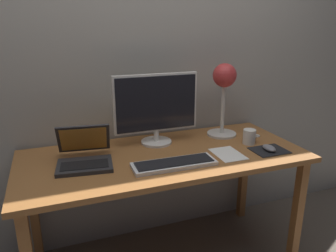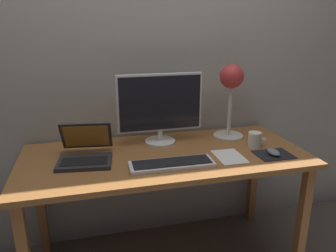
% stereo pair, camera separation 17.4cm
% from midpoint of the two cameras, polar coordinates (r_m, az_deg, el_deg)
% --- Properties ---
extents(back_wall, '(4.80, 0.06, 2.60)m').
position_cam_midpoint_polar(back_wall, '(2.09, -0.80, 13.61)').
color(back_wall, '#9E998E').
rests_on(back_wall, ground).
extents(desk, '(1.60, 0.70, 0.74)m').
position_cam_midpoint_polar(desk, '(1.88, 2.18, -7.17)').
color(desk, '#935B2D').
rests_on(desk, ground).
extents(monitor, '(0.51, 0.19, 0.43)m').
position_cam_midpoint_polar(monitor, '(1.94, 1.14, 3.45)').
color(monitor, silver).
rests_on(monitor, desk).
extents(keyboard_main, '(0.44, 0.15, 0.03)m').
position_cam_midpoint_polar(keyboard_main, '(1.69, 3.65, -6.71)').
color(keyboard_main, silver).
rests_on(keyboard_main, desk).
extents(laptop, '(0.31, 0.33, 0.19)m').
position_cam_midpoint_polar(laptop, '(1.79, -11.62, -4.05)').
color(laptop, '#28282B').
rests_on(laptop, desk).
extents(desk_lamp, '(0.19, 0.19, 0.47)m').
position_cam_midpoint_polar(desk_lamp, '(2.08, 13.42, 6.82)').
color(desk_lamp, beige).
rests_on(desk_lamp, desk).
extents(mousepad, '(0.20, 0.16, 0.00)m').
position_cam_midpoint_polar(mousepad, '(1.95, 20.52, -4.76)').
color(mousepad, black).
rests_on(mousepad, desk).
extents(mouse, '(0.06, 0.10, 0.03)m').
position_cam_midpoint_polar(mouse, '(1.93, 20.51, -4.37)').
color(mouse, slate).
rests_on(mouse, mousepad).
extents(coffee_mug, '(0.11, 0.08, 0.09)m').
position_cam_midpoint_polar(coffee_mug, '(2.02, 17.42, -2.34)').
color(coffee_mug, white).
rests_on(coffee_mug, desk).
extents(paper_sheet_near_mouse, '(0.15, 0.21, 0.00)m').
position_cam_midpoint_polar(paper_sheet_near_mouse, '(1.85, 13.41, -5.27)').
color(paper_sheet_near_mouse, white).
rests_on(paper_sheet_near_mouse, desk).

